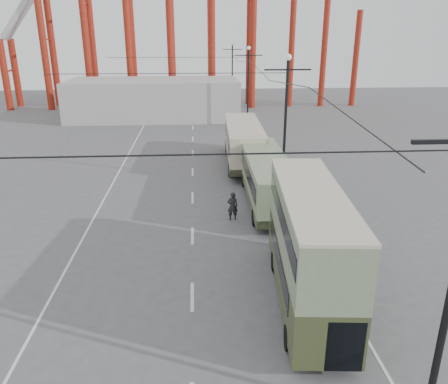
{
  "coord_description": "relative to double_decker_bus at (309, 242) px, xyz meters",
  "views": [
    {
      "loc": [
        -0.71,
        -12.03,
        10.5
      ],
      "look_at": [
        0.68,
        8.73,
        3.0
      ],
      "focal_mm": 35.0,
      "sensor_mm": 36.0,
      "label": 1
    }
  ],
  "objects": [
    {
      "name": "lamp_post_far",
      "position": [
        1.91,
        36.67,
        1.92
      ],
      "size": [
        3.2,
        0.44,
        9.32
      ],
      "color": "black",
      "rests_on": "ground"
    },
    {
      "name": "road_markings",
      "position": [
        -4.55,
        16.37,
        -2.76
      ],
      "size": [
        12.52,
        120.0,
        0.01
      ],
      "color": "silver",
      "rests_on": "ground"
    },
    {
      "name": "pedestrian",
      "position": [
        -2.28,
        8.75,
        -1.89
      ],
      "size": [
        0.67,
        0.47,
        1.75
      ],
      "primitive_type": "imported",
      "rotation": [
        0.0,
        0.0,
        3.22
      ],
      "color": "black",
      "rests_on": "ground"
    },
    {
      "name": "fairground_shed",
      "position": [
        -9.69,
        43.67,
        -0.26
      ],
      "size": [
        22.0,
        10.0,
        5.0
      ],
      "primitive_type": "cube",
      "color": "#A4A49F",
      "rests_on": "ground"
    },
    {
      "name": "single_decker_green",
      "position": [
        0.16,
        11.52,
        -0.99
      ],
      "size": [
        2.76,
        11.13,
        3.13
      ],
      "rotation": [
        0.0,
        0.0,
        -0.02
      ],
      "color": "gray",
      "rests_on": "ground"
    },
    {
      "name": "lamp_post_distant",
      "position": [
        1.91,
        58.67,
        1.92
      ],
      "size": [
        3.2,
        0.44,
        9.32
      ],
      "color": "black",
      "rests_on": "ground"
    },
    {
      "name": "ground",
      "position": [
        -3.69,
        -3.33,
        -2.76
      ],
      "size": [
        160.0,
        160.0,
        0.0
      ],
      "primitive_type": "plane",
      "color": "#525355",
      "rests_on": "ground"
    },
    {
      "name": "lamp_post_mid",
      "position": [
        1.91,
        14.67,
        1.92
      ],
      "size": [
        3.2,
        0.44,
        9.32
      ],
      "color": "black",
      "rests_on": "ground"
    },
    {
      "name": "single_decker_cream",
      "position": [
        -0.33,
        20.74,
        -0.81
      ],
      "size": [
        3.24,
        11.27,
        3.47
      ],
      "rotation": [
        0.0,
        0.0,
        -0.04
      ],
      "color": "beige",
      "rests_on": "ground"
    },
    {
      "name": "double_decker_bus",
      "position": [
        0.0,
        0.0,
        0.0
      ],
      "size": [
        3.09,
        9.35,
        4.93
      ],
      "rotation": [
        0.0,
        0.0,
        -0.08
      ],
      "color": "#363E21",
      "rests_on": "ground"
    }
  ]
}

